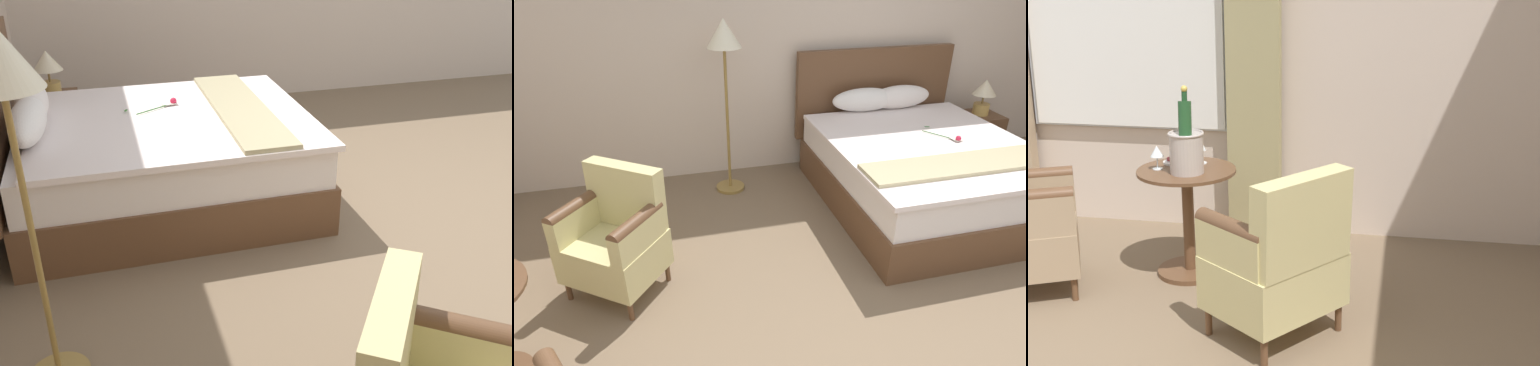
% 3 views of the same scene
% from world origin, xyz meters
% --- Properties ---
extents(wall_window_side, '(0.27, 6.20, 3.13)m').
position_xyz_m(wall_window_side, '(-3.28, 0.00, 1.56)').
color(wall_window_side, beige).
rests_on(wall_window_side, ground).
extents(side_table_round, '(0.59, 0.59, 0.67)m').
position_xyz_m(side_table_round, '(-2.40, 0.66, 0.38)').
color(side_table_round, brown).
rests_on(side_table_round, ground).
extents(champagne_bucket, '(0.21, 0.21, 0.51)m').
position_xyz_m(champagne_bucket, '(-2.33, 0.69, 0.82)').
color(champagne_bucket, '#B5A8A1').
rests_on(champagne_bucket, side_table_round).
extents(wine_glass_near_bucket, '(0.07, 0.07, 0.15)m').
position_xyz_m(wine_glass_near_bucket, '(-2.54, 0.71, 0.77)').
color(wine_glass_near_bucket, white).
rests_on(wine_glass_near_bucket, side_table_round).
extents(wine_glass_near_edge, '(0.08, 0.08, 0.14)m').
position_xyz_m(wine_glass_near_edge, '(-2.37, 0.49, 0.77)').
color(wine_glass_near_edge, white).
rests_on(wine_glass_near_edge, side_table_round).
extents(snack_plate, '(0.15, 0.15, 0.04)m').
position_xyz_m(snack_plate, '(-2.52, 0.55, 0.67)').
color(snack_plate, white).
rests_on(snack_plate, side_table_round).
extents(armchair_by_window, '(0.78, 0.77, 0.89)m').
position_xyz_m(armchair_by_window, '(-1.73, 1.34, 0.42)').
color(armchair_by_window, brown).
rests_on(armchair_by_window, ground).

